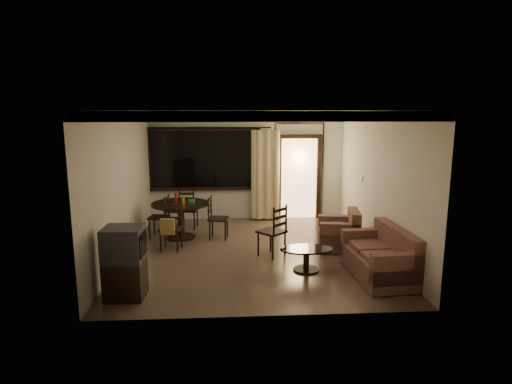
{
  "coord_description": "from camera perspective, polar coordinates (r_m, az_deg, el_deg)",
  "views": [
    {
      "loc": [
        -0.45,
        -8.23,
        2.81
      ],
      "look_at": [
        0.07,
        0.2,
        1.19
      ],
      "focal_mm": 30.0,
      "sensor_mm": 36.0,
      "label": 1
    }
  ],
  "objects": [
    {
      "name": "dining_chair_south",
      "position": [
        8.9,
        -11.28,
        -5.7
      ],
      "size": [
        0.47,
        0.52,
        0.95
      ],
      "rotation": [
        0.0,
        0.0,
        -0.13
      ],
      "color": "black",
      "rests_on": "ground"
    },
    {
      "name": "dining_chair_east",
      "position": [
        9.54,
        -5.07,
        -4.54
      ],
      "size": [
        0.47,
        0.47,
        0.95
      ],
      "rotation": [
        0.0,
        0.0,
        1.44
      ],
      "color": "black",
      "rests_on": "ground"
    },
    {
      "name": "dining_table",
      "position": [
        9.62,
        -10.04,
        -2.43
      ],
      "size": [
        1.27,
        1.27,
        1.01
      ],
      "rotation": [
        0.0,
        0.0,
        -0.13
      ],
      "color": "black",
      "rests_on": "ground"
    },
    {
      "name": "tv_cabinet",
      "position": [
        6.81,
        -17.11,
        -8.98
      ],
      "size": [
        0.6,
        0.54,
        1.1
      ],
      "rotation": [
        0.0,
        0.0,
        -0.04
      ],
      "color": "black",
      "rests_on": "ground"
    },
    {
      "name": "coffee_table",
      "position": [
        7.7,
        6.72,
        -8.43
      ],
      "size": [
        0.94,
        0.56,
        0.41
      ],
      "rotation": [
        0.0,
        0.0,
        0.41
      ],
      "color": "black",
      "rests_on": "ground"
    },
    {
      "name": "ground",
      "position": [
        8.71,
        -0.39,
        -7.96
      ],
      "size": [
        5.5,
        5.5,
        0.0
      ],
      "primitive_type": "plane",
      "color": "#7F6651",
      "rests_on": "ground"
    },
    {
      "name": "dining_chair_west",
      "position": [
        9.87,
        -12.7,
        -4.25
      ],
      "size": [
        0.47,
        0.47,
        0.95
      ],
      "rotation": [
        0.0,
        0.0,
        -1.7
      ],
      "color": "black",
      "rests_on": "ground"
    },
    {
      "name": "sofa",
      "position": [
        7.64,
        16.43,
        -8.49
      ],
      "size": [
        0.93,
        1.62,
        0.84
      ],
      "rotation": [
        0.0,
        0.0,
        0.06
      ],
      "color": "#462220",
      "rests_on": "ground"
    },
    {
      "name": "dining_chair_north",
      "position": [
        10.44,
        -8.97,
        -3.28
      ],
      "size": [
        0.47,
        0.47,
        0.95
      ],
      "rotation": [
        0.0,
        0.0,
        3.01
      ],
      "color": "black",
      "rests_on": "ground"
    },
    {
      "name": "armchair",
      "position": [
        8.94,
        11.25,
        -5.44
      ],
      "size": [
        0.91,
        0.91,
        0.8
      ],
      "rotation": [
        0.0,
        0.0,
        -0.16
      ],
      "color": "#462220",
      "rests_on": "ground"
    },
    {
      "name": "room_shell",
      "position": [
        10.1,
        2.42,
        5.29
      ],
      "size": [
        5.5,
        6.7,
        5.5
      ],
      "color": "beige",
      "rests_on": "ground"
    },
    {
      "name": "side_chair",
      "position": [
        8.38,
        2.17,
        -6.52
      ],
      "size": [
        0.64,
        0.64,
        1.03
      ],
      "rotation": [
        0.0,
        0.0,
        3.91
      ],
      "color": "black",
      "rests_on": "ground"
    }
  ]
}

